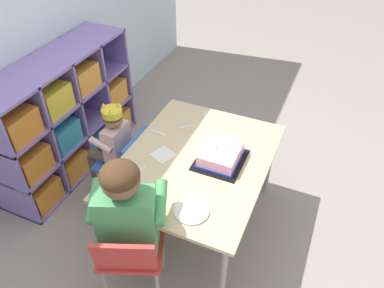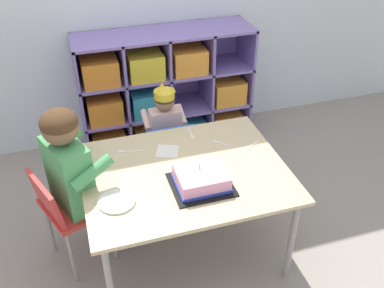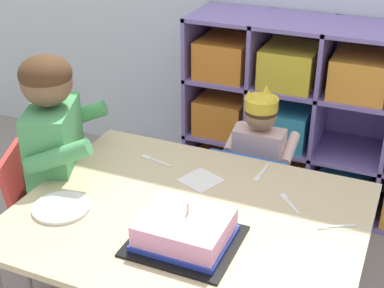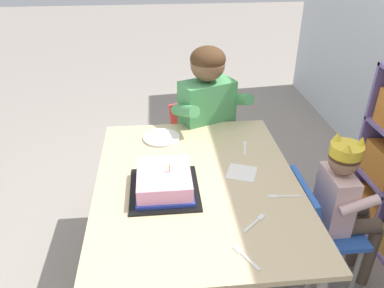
{
  "view_description": "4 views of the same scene",
  "coord_description": "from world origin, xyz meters",
  "px_view_note": "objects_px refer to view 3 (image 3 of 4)",
  "views": [
    {
      "loc": [
        -1.61,
        -0.68,
        2.17
      ],
      "look_at": [
        -0.0,
        0.03,
        0.73
      ],
      "focal_mm": 34.68,
      "sensor_mm": 36.0,
      "label": 1
    },
    {
      "loc": [
        -0.52,
        -1.84,
        2.11
      ],
      "look_at": [
        0.05,
        0.02,
        0.77
      ],
      "focal_mm": 40.66,
      "sensor_mm": 36.0,
      "label": 2
    },
    {
      "loc": [
        0.61,
        -1.39,
        1.66
      ],
      "look_at": [
        -0.02,
        0.08,
        0.83
      ],
      "focal_mm": 51.73,
      "sensor_mm": 36.0,
      "label": 3
    },
    {
      "loc": [
        1.36,
        -0.16,
        1.59
      ],
      "look_at": [
        0.01,
        -0.02,
        0.81
      ],
      "focal_mm": 35.46,
      "sensor_mm": 36.0,
      "label": 4
    }
  ],
  "objects_px": {
    "child_with_crown": "(261,153)",
    "birthday_cake_on_tray": "(185,232)",
    "fork_at_table_front_edge": "(289,202)",
    "fork_near_child_seat": "(154,160)",
    "fork_near_cake_tray": "(333,226)",
    "classroom_chair_adult_side": "(49,201)",
    "activity_table": "(189,225)",
    "classroom_chair_blue": "(252,193)",
    "adult_helper_seated": "(71,154)",
    "fork_by_napkin": "(261,173)",
    "paper_plate_stack": "(61,207)"
  },
  "relations": [
    {
      "from": "child_with_crown",
      "to": "fork_at_table_front_edge",
      "type": "height_order",
      "value": "child_with_crown"
    },
    {
      "from": "fork_by_napkin",
      "to": "fork_near_cake_tray",
      "type": "bearing_deg",
      "value": -122.44
    },
    {
      "from": "fork_by_napkin",
      "to": "fork_at_table_front_edge",
      "type": "xyz_separation_m",
      "value": [
        0.14,
        -0.15,
        0.0
      ]
    },
    {
      "from": "classroom_chair_adult_side",
      "to": "adult_helper_seated",
      "type": "bearing_deg",
      "value": -90.0
    },
    {
      "from": "birthday_cake_on_tray",
      "to": "fork_near_cake_tray",
      "type": "height_order",
      "value": "birthday_cake_on_tray"
    },
    {
      "from": "classroom_chair_blue",
      "to": "paper_plate_stack",
      "type": "xyz_separation_m",
      "value": [
        -0.45,
        -0.72,
        0.25
      ]
    },
    {
      "from": "classroom_chair_adult_side",
      "to": "fork_near_child_seat",
      "type": "bearing_deg",
      "value": -88.75
    },
    {
      "from": "birthday_cake_on_tray",
      "to": "fork_at_table_front_edge",
      "type": "distance_m",
      "value": 0.41
    },
    {
      "from": "adult_helper_seated",
      "to": "fork_near_child_seat",
      "type": "distance_m",
      "value": 0.32
    },
    {
      "from": "birthday_cake_on_tray",
      "to": "adult_helper_seated",
      "type": "bearing_deg",
      "value": 154.41
    },
    {
      "from": "activity_table",
      "to": "paper_plate_stack",
      "type": "distance_m",
      "value": 0.43
    },
    {
      "from": "classroom_chair_blue",
      "to": "fork_near_child_seat",
      "type": "relative_size",
      "value": 4.1
    },
    {
      "from": "fork_by_napkin",
      "to": "birthday_cake_on_tray",
      "type": "bearing_deg",
      "value": 173.08
    },
    {
      "from": "classroom_chair_adult_side",
      "to": "fork_by_napkin",
      "type": "height_order",
      "value": "classroom_chair_adult_side"
    },
    {
      "from": "fork_by_napkin",
      "to": "fork_near_cake_tray",
      "type": "distance_m",
      "value": 0.38
    },
    {
      "from": "fork_at_table_front_edge",
      "to": "fork_near_child_seat",
      "type": "height_order",
      "value": "same"
    },
    {
      "from": "activity_table",
      "to": "adult_helper_seated",
      "type": "distance_m",
      "value": 0.58
    },
    {
      "from": "classroom_chair_blue",
      "to": "birthday_cake_on_tray",
      "type": "height_order",
      "value": "birthday_cake_on_tray"
    },
    {
      "from": "child_with_crown",
      "to": "fork_by_napkin",
      "type": "distance_m",
      "value": 0.36
    },
    {
      "from": "activity_table",
      "to": "fork_at_table_front_edge",
      "type": "xyz_separation_m",
      "value": [
        0.29,
        0.19,
        0.05
      ]
    },
    {
      "from": "child_with_crown",
      "to": "fork_at_table_front_edge",
      "type": "bearing_deg",
      "value": 116.45
    },
    {
      "from": "fork_by_napkin",
      "to": "fork_near_child_seat",
      "type": "height_order",
      "value": "same"
    },
    {
      "from": "classroom_chair_blue",
      "to": "fork_by_napkin",
      "type": "xyz_separation_m",
      "value": [
        0.1,
        -0.23,
        0.25
      ]
    },
    {
      "from": "classroom_chair_adult_side",
      "to": "fork_near_cake_tray",
      "type": "relative_size",
      "value": 5.53
    },
    {
      "from": "classroom_chair_blue",
      "to": "birthday_cake_on_tray",
      "type": "distance_m",
      "value": 0.77
    },
    {
      "from": "child_with_crown",
      "to": "adult_helper_seated",
      "type": "height_order",
      "value": "adult_helper_seated"
    },
    {
      "from": "birthday_cake_on_tray",
      "to": "fork_near_child_seat",
      "type": "bearing_deg",
      "value": 127.04
    },
    {
      "from": "classroom_chair_blue",
      "to": "child_with_crown",
      "type": "distance_m",
      "value": 0.18
    },
    {
      "from": "birthday_cake_on_tray",
      "to": "fork_near_cake_tray",
      "type": "distance_m",
      "value": 0.48
    },
    {
      "from": "classroom_chair_adult_side",
      "to": "fork_by_napkin",
      "type": "bearing_deg",
      "value": -95.58
    },
    {
      "from": "adult_helper_seated",
      "to": "fork_near_cake_tray",
      "type": "bearing_deg",
      "value": -113.77
    },
    {
      "from": "child_with_crown",
      "to": "paper_plate_stack",
      "type": "bearing_deg",
      "value": 61.33
    },
    {
      "from": "activity_table",
      "to": "classroom_chair_blue",
      "type": "relative_size",
      "value": 1.91
    },
    {
      "from": "child_with_crown",
      "to": "adult_helper_seated",
      "type": "bearing_deg",
      "value": 41.11
    },
    {
      "from": "fork_at_table_front_edge",
      "to": "fork_near_child_seat",
      "type": "xyz_separation_m",
      "value": [
        -0.55,
        0.08,
        -0.0
      ]
    },
    {
      "from": "activity_table",
      "to": "birthday_cake_on_tray",
      "type": "bearing_deg",
      "value": -71.0
    },
    {
      "from": "child_with_crown",
      "to": "birthday_cake_on_tray",
      "type": "bearing_deg",
      "value": 90.21
    },
    {
      "from": "activity_table",
      "to": "classroom_chair_blue",
      "type": "distance_m",
      "value": 0.61
    },
    {
      "from": "adult_helper_seated",
      "to": "fork_by_napkin",
      "type": "distance_m",
      "value": 0.73
    },
    {
      "from": "child_with_crown",
      "to": "fork_near_cake_tray",
      "type": "height_order",
      "value": "child_with_crown"
    },
    {
      "from": "child_with_crown",
      "to": "adult_helper_seated",
      "type": "distance_m",
      "value": 0.82
    },
    {
      "from": "child_with_crown",
      "to": "activity_table",
      "type": "bearing_deg",
      "value": 86.0
    },
    {
      "from": "fork_near_child_seat",
      "to": "fork_by_napkin",
      "type": "bearing_deg",
      "value": 22.76
    },
    {
      "from": "fork_by_napkin",
      "to": "classroom_chair_adult_side",
      "type": "bearing_deg",
      "value": 110.32
    },
    {
      "from": "activity_table",
      "to": "birthday_cake_on_tray",
      "type": "height_order",
      "value": "birthday_cake_on_tray"
    },
    {
      "from": "paper_plate_stack",
      "to": "fork_by_napkin",
      "type": "height_order",
      "value": "paper_plate_stack"
    },
    {
      "from": "fork_near_cake_tray",
      "to": "classroom_chair_adult_side",
      "type": "bearing_deg",
      "value": 152.07
    },
    {
      "from": "activity_table",
      "to": "paper_plate_stack",
      "type": "relative_size",
      "value": 5.85
    },
    {
      "from": "fork_near_cake_tray",
      "to": "child_with_crown",
      "type": "bearing_deg",
      "value": 97.37
    },
    {
      "from": "activity_table",
      "to": "fork_near_child_seat",
      "type": "relative_size",
      "value": 7.81
    }
  ]
}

